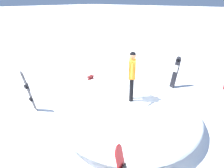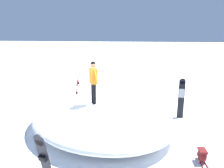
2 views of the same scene
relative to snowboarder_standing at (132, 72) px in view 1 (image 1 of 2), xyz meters
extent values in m
plane|color=white|center=(-0.05, 0.22, -1.91)|extent=(240.00, 240.00, 0.00)
ellipsoid|color=white|center=(0.35, -0.18, -1.45)|extent=(7.96, 7.93, 0.91)
cylinder|color=black|center=(0.06, -0.08, -0.59)|extent=(0.14, 0.14, 0.81)
cylinder|color=black|center=(-0.06, 0.08, -0.59)|extent=(0.14, 0.14, 0.81)
cube|color=orange|center=(0.00, 0.00, 0.11)|extent=(0.43, 0.49, 0.60)
sphere|color=#936B4C|center=(0.00, 0.00, 0.55)|extent=(0.22, 0.22, 0.22)
cylinder|color=orange|center=(0.17, -0.26, 0.16)|extent=(0.28, 0.37, 0.50)
cylinder|color=orange|center=(-0.17, 0.26, 0.16)|extent=(0.28, 0.37, 0.50)
sphere|color=black|center=(0.00, 0.00, 0.57)|extent=(0.21, 0.21, 0.21)
cylinder|color=red|center=(-1.76, 2.97, -0.39)|extent=(0.14, 0.29, 0.28)
cube|color=black|center=(0.21, -4.10, -1.21)|extent=(0.36, 0.38, 1.41)
cylinder|color=black|center=(0.17, -4.25, -0.50)|extent=(0.30, 0.15, 0.28)
cube|color=#B2B2B7|center=(0.21, -4.11, -0.95)|extent=(0.25, 0.14, 0.34)
cube|color=black|center=(0.19, -4.20, -0.95)|extent=(0.21, 0.14, 0.12)
cube|color=black|center=(0.21, -4.09, -1.46)|extent=(0.21, 0.14, 0.12)
cube|color=black|center=(3.45, 1.81, -1.12)|extent=(0.31, 0.36, 1.58)
cylinder|color=black|center=(3.47, 1.96, -0.34)|extent=(0.27, 0.10, 0.27)
cube|color=#B2B2B7|center=(3.46, 1.82, -0.84)|extent=(0.23, 0.11, 0.38)
cube|color=black|center=(3.47, 1.91, -0.84)|extent=(0.20, 0.11, 0.12)
cube|color=black|center=(3.45, 1.80, -1.41)|extent=(0.20, 0.11, 0.12)
ellipsoid|color=maroon|center=(3.83, -1.85, -1.72)|extent=(0.30, 0.43, 0.37)
ellipsoid|color=maroon|center=(3.81, -1.67, -1.78)|extent=(0.20, 0.14, 0.18)
cube|color=maroon|center=(3.83, -1.85, -1.57)|extent=(0.25, 0.36, 0.06)
cylinder|color=maroon|center=(3.79, -2.08, -1.89)|extent=(0.07, 0.28, 0.04)
cylinder|color=maroon|center=(3.93, -2.06, -1.89)|extent=(0.07, 0.28, 0.04)
camera|label=1|loc=(-3.66, 5.46, 2.23)|focal=33.95mm
camera|label=2|loc=(2.64, -8.07, 1.64)|focal=35.66mm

